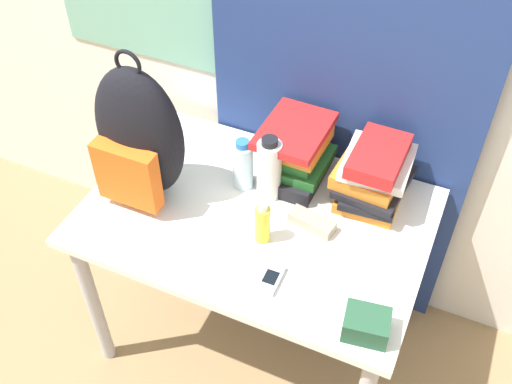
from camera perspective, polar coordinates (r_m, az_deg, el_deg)
name	(u,v)px	position (r m, az deg, el deg)	size (l,w,h in m)	color
curtain_blue	(353,15)	(1.88, 9.26, 16.26)	(0.94, 0.04, 2.50)	navy
desk	(256,233)	(2.01, 0.00, -3.93)	(1.10, 0.74, 0.72)	silver
backpack	(139,138)	(1.90, -11.11, 5.11)	(0.30, 0.21, 0.53)	black
book_stack_left	(297,152)	(2.00, 3.93, 3.82)	(0.22, 0.28, 0.21)	black
book_stack_center	(374,175)	(1.95, 11.15, 1.64)	(0.24, 0.27, 0.22)	orange
water_bottle	(243,165)	(1.98, -1.25, 2.59)	(0.07, 0.07, 0.19)	silver
sports_bottle	(269,169)	(1.93, 1.29, 2.21)	(0.08, 0.08, 0.24)	white
sunscreen_bottle	(262,223)	(1.81, 0.62, -2.99)	(0.05, 0.05, 0.15)	yellow
cell_phone	(271,279)	(1.76, 1.42, -8.27)	(0.06, 0.11, 0.02)	#B7BCC6
sunglasses_case	(312,222)	(1.90, 5.33, -2.87)	(0.16, 0.08, 0.04)	gray
camera_pouch	(366,325)	(1.66, 10.46, -12.32)	(0.13, 0.11, 0.07)	#234C33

